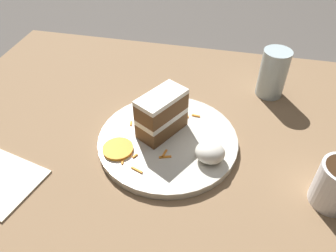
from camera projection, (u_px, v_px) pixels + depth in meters
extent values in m
plane|color=#4C4742|center=(184.00, 151.00, 0.74)|extent=(6.00, 6.00, 0.00)
cube|color=#846647|center=(184.00, 147.00, 0.73)|extent=(1.22, 0.86, 0.03)
cylinder|color=silver|center=(168.00, 141.00, 0.71)|extent=(0.30, 0.30, 0.02)
cube|color=brown|center=(162.00, 125.00, 0.71)|extent=(0.10, 0.12, 0.04)
cube|color=white|center=(162.00, 116.00, 0.69)|extent=(0.10, 0.12, 0.01)
cube|color=brown|center=(162.00, 106.00, 0.68)|extent=(0.10, 0.12, 0.04)
cube|color=white|center=(161.00, 97.00, 0.66)|extent=(0.10, 0.12, 0.01)
ellipsoid|color=white|center=(210.00, 152.00, 0.65)|extent=(0.06, 0.05, 0.04)
cylinder|color=orange|center=(118.00, 149.00, 0.68)|extent=(0.06, 0.06, 0.01)
cube|color=orange|center=(164.00, 154.00, 0.67)|extent=(0.01, 0.02, 0.00)
cube|color=orange|center=(123.00, 162.00, 0.65)|extent=(0.01, 0.01, 0.00)
cube|color=orange|center=(137.00, 170.00, 0.64)|extent=(0.03, 0.01, 0.00)
cube|color=orange|center=(187.00, 115.00, 0.76)|extent=(0.01, 0.02, 0.00)
cube|color=orange|center=(131.00, 123.00, 0.74)|extent=(0.01, 0.01, 0.00)
cube|color=orange|center=(196.00, 116.00, 0.76)|extent=(0.02, 0.01, 0.00)
cube|color=orange|center=(137.00, 116.00, 0.76)|extent=(0.01, 0.02, 0.00)
cube|color=orange|center=(135.00, 156.00, 0.66)|extent=(0.01, 0.01, 0.00)
cube|color=orange|center=(165.00, 157.00, 0.66)|extent=(0.03, 0.01, 0.00)
cylinder|color=silver|center=(273.00, 73.00, 0.81)|extent=(0.07, 0.07, 0.12)
cylinder|color=silver|center=(270.00, 86.00, 0.84)|extent=(0.06, 0.06, 0.04)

